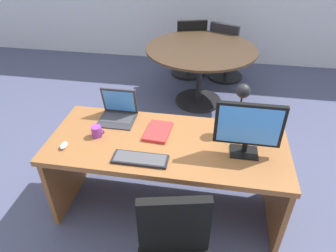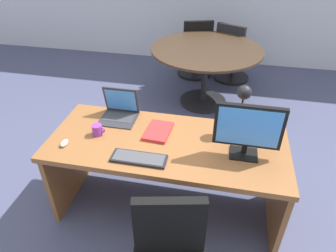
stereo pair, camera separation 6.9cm
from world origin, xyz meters
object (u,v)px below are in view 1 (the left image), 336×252
Objects in this scene: laptop at (118,109)px; meeting_chair_near at (225,58)px; desk_lamp at (242,97)px; meeting_chair_far at (189,53)px; keyboard at (140,159)px; meeting_table at (200,62)px; desk at (168,157)px; monitor at (249,127)px; coffee_mug at (97,131)px; mouse at (64,145)px; book at (158,131)px.

laptop reaches higher than meeting_chair_near.
desk_lamp is 2.72m from meeting_chair_far.
keyboard is 2.23m from meeting_table.
desk is at bearing -157.82° from desk_lamp.
desk is 0.73m from monitor.
meeting_table is at bearing 71.42° from coffee_mug.
coffee_mug is at bearing 42.56° from mouse.
coffee_mug reaches higher than desk.
desk_lamp reaches higher than meeting_table.
keyboard is at bearing -164.32° from monitor.
keyboard is at bearing -90.56° from meeting_chair_far.
meeting_chair_far is at bearing 90.63° from book.
meeting_chair_near reaches higher than desk.
desk is 1.97× the size of meeting_chair_far.
keyboard is (-0.15, -0.29, 0.21)m from desk.
meeting_chair_far reaches higher than desk.
mouse is 0.21× the size of desk_lamp.
meeting_table is (0.86, 2.17, -0.17)m from mouse.
meeting_chair_far is at bearing 82.19° from laptop.
laptop reaches higher than keyboard.
keyboard is 4.68× the size of mouse.
meeting_chair_far is (-0.70, 2.86, -0.61)m from monitor.
laptop is 2.71m from meeting_chair_near.
monitor reaches higher than laptop.
laptop is at bearing 179.02° from desk_lamp.
meeting_chair_far is (-0.23, 0.86, -0.22)m from meeting_table.
keyboard is 3.78× the size of coffee_mug.
keyboard is 3.09m from meeting_chair_far.
mouse is at bearing -173.20° from monitor.
desk_lamp reaches higher than book.
meeting_chair_far is at bearing 78.21° from mouse.
meeting_chair_far is (-0.12, 2.78, -0.17)m from desk.
laptop is 0.33× the size of meeting_chair_near.
coffee_mug is at bearing -165.47° from desk_lamp.
meeting_chair_far reaches higher than keyboard.
coffee_mug reaches higher than keyboard.
meeting_chair_far reaches higher than meeting_table.
desk is 3.93× the size of monitor.
keyboard is at bearing -29.34° from coffee_mug.
desk is 4.53× the size of desk_lamp.
desk is 0.39m from keyboard.
monitor is 0.31m from desk_lamp.
desk_lamp is 0.28× the size of meeting_table.
mouse is at bearing -111.75° from meeting_table.
meeting_chair_far is (0.63, 3.02, -0.39)m from mouse.
monitor is 4.46× the size of coffee_mug.
coffee_mug is at bearing -173.37° from desk.
book is at bearing 14.75° from coffee_mug.
book is (-0.63, -0.16, -0.28)m from desk_lamp.
monitor is at bearing -12.11° from book.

